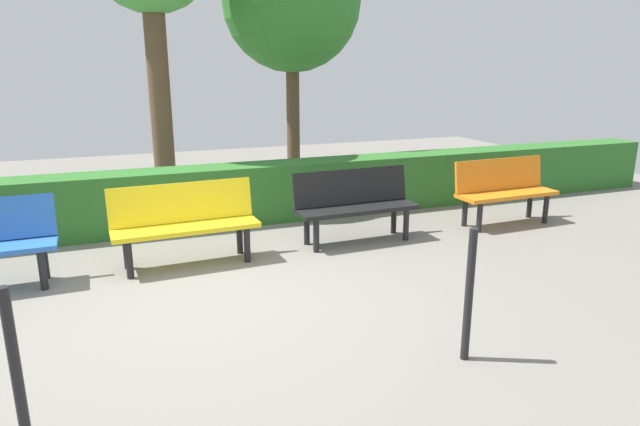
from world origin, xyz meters
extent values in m
plane|color=gray|center=(0.00, 0.00, 0.00)|extent=(17.44, 17.44, 0.00)
cube|color=orange|center=(-4.07, -0.89, 0.41)|extent=(1.40, 0.46, 0.05)
cube|color=orange|center=(-4.06, -1.08, 0.65)|extent=(1.39, 0.14, 0.42)
cylinder|color=black|center=(-4.62, -0.75, 0.20)|extent=(0.07, 0.07, 0.39)
cylinder|color=black|center=(-4.61, -1.05, 0.20)|extent=(0.07, 0.07, 0.39)
cylinder|color=black|center=(-3.53, -0.72, 0.20)|extent=(0.07, 0.07, 0.39)
cylinder|color=black|center=(-3.52, -1.02, 0.20)|extent=(0.07, 0.07, 0.39)
cube|color=black|center=(-1.91, -0.91, 0.41)|extent=(1.49, 0.46, 0.05)
cube|color=black|center=(-1.90, -1.10, 0.65)|extent=(1.48, 0.16, 0.42)
cylinder|color=black|center=(-2.50, -0.77, 0.20)|extent=(0.07, 0.07, 0.39)
cylinder|color=black|center=(-2.49, -1.07, 0.20)|extent=(0.07, 0.07, 0.39)
cylinder|color=black|center=(-1.32, -0.74, 0.20)|extent=(0.07, 0.07, 0.39)
cylinder|color=black|center=(-1.31, -1.04, 0.20)|extent=(0.07, 0.07, 0.39)
cube|color=yellow|center=(0.10, -0.83, 0.41)|extent=(1.53, 0.49, 0.05)
cube|color=yellow|center=(0.11, -1.02, 0.65)|extent=(1.52, 0.17, 0.42)
cylinder|color=black|center=(-0.51, -0.71, 0.20)|extent=(0.07, 0.07, 0.39)
cylinder|color=black|center=(-0.50, -1.01, 0.20)|extent=(0.07, 0.07, 0.39)
cylinder|color=black|center=(0.71, -0.66, 0.20)|extent=(0.07, 0.07, 0.39)
cylinder|color=black|center=(0.72, -0.96, 0.20)|extent=(0.07, 0.07, 0.39)
cylinder|color=black|center=(1.49, -0.66, 0.20)|extent=(0.07, 0.07, 0.39)
cylinder|color=black|center=(1.50, -0.96, 0.20)|extent=(0.07, 0.07, 0.39)
cube|color=#2D6B28|center=(-0.94, -2.25, 0.39)|extent=(13.44, 0.54, 0.78)
cylinder|color=brown|center=(-2.20, -4.22, 1.19)|extent=(0.22, 0.22, 2.37)
sphere|color=#337A2D|center=(-2.20, -4.22, 3.05)|extent=(2.25, 2.25, 2.25)
cylinder|color=brown|center=(0.03, -3.59, 1.55)|extent=(0.31, 0.31, 3.10)
cylinder|color=black|center=(-1.51, 1.86, 0.50)|extent=(0.06, 0.06, 1.00)
cylinder|color=black|center=(1.36, 1.86, 0.50)|extent=(0.06, 0.06, 1.00)
camera|label=1|loc=(0.78, 4.90, 2.12)|focal=31.21mm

